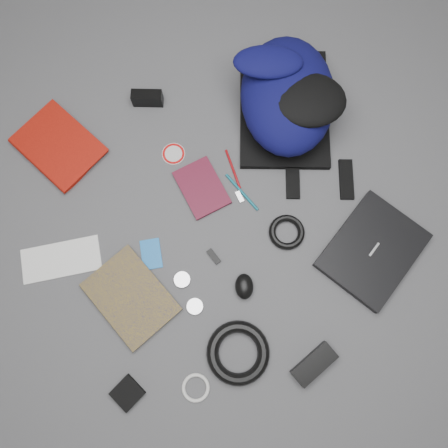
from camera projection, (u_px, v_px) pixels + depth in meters
name	position (u px, v px, depth m)	size (l,w,h in m)	color
ground	(224.00, 225.00, 1.42)	(4.00, 4.00, 0.00)	#4F4F51
backpack	(287.00, 95.00, 1.42)	(0.33, 0.48, 0.20)	#080834
laptop	(373.00, 250.00, 1.39)	(0.31, 0.24, 0.03)	black
textbook_red	(36.00, 167.00, 1.45)	(0.21, 0.28, 0.03)	maroon
comic_book	(106.00, 318.00, 1.34)	(0.20, 0.27, 0.02)	#AA8E0C
envelope	(61.00, 259.00, 1.39)	(0.25, 0.11, 0.00)	silver
dvd_case	(202.00, 188.00, 1.44)	(0.13, 0.18, 0.01)	#450D1C
compact_camera	(147.00, 98.00, 1.50)	(0.10, 0.04, 0.06)	black
sticker_disc	(174.00, 154.00, 1.48)	(0.08, 0.08, 0.00)	silver
pen_teal	(242.00, 192.00, 1.44)	(0.01, 0.01, 0.16)	#0C5C6E
pen_red	(233.00, 169.00, 1.46)	(0.01, 0.01, 0.14)	maroon
id_badge	(151.00, 254.00, 1.40)	(0.06, 0.10, 0.00)	blue
usb_black	(214.00, 256.00, 1.39)	(0.02, 0.05, 0.01)	black
usb_silver	(240.00, 197.00, 1.44)	(0.02, 0.04, 0.01)	silver
mouse	(244.00, 286.00, 1.35)	(0.06, 0.08, 0.04)	black
headphone_left	(195.00, 306.00, 1.35)	(0.05, 0.05, 0.01)	silver
headphone_right	(182.00, 280.00, 1.37)	(0.05, 0.05, 0.01)	silver
cable_coil	(287.00, 232.00, 1.40)	(0.12, 0.12, 0.02)	black
power_brick	(314.00, 364.00, 1.30)	(0.14, 0.06, 0.03)	black
power_cord_coil	(238.00, 353.00, 1.31)	(0.19, 0.19, 0.04)	black
pouch	(127.00, 393.00, 1.29)	(0.08, 0.08, 0.02)	black
white_cable_coil	(196.00, 388.00, 1.30)	(0.08, 0.08, 0.01)	silver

